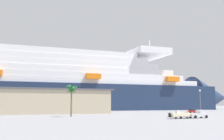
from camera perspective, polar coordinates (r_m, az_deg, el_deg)
ground_plane at (r=116.05m, az=-2.68°, el=-8.94°), size 600.00×600.00×0.00m
cruise_ship at (r=157.34m, az=-13.54°, el=-3.12°), size 250.81×46.01×51.31m
terminal_building at (r=110.30m, az=-17.71°, el=-6.21°), size 67.44×25.53×9.62m
pickup_truck at (r=78.51m, az=17.66°, el=-8.78°), size 5.81×2.85×2.20m
small_boat_on_trailer at (r=74.80m, az=14.28°, el=-9.06°), size 7.70×2.88×2.15m
palm_tree at (r=84.02m, az=-8.44°, el=-4.37°), size 3.72×3.71×9.49m
street_lamp at (r=90.67m, az=17.93°, el=-5.77°), size 0.56×0.56×8.25m
parked_car_red_hatchback at (r=116.60m, az=16.45°, el=-8.24°), size 4.63×2.08×1.58m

